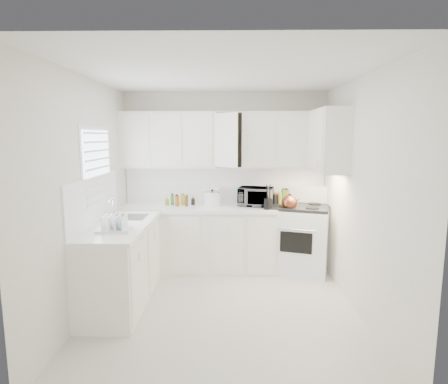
{
  "coord_description": "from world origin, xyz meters",
  "views": [
    {
      "loc": [
        0.07,
        -4.0,
        1.96
      ],
      "look_at": [
        0.0,
        0.7,
        1.25
      ],
      "focal_mm": 29.88,
      "sensor_mm": 36.0,
      "label": 1
    }
  ],
  "objects_px": {
    "stove": "(299,229)",
    "rice_cooker": "(212,198)",
    "microwave": "(256,195)",
    "dish_rack": "(114,222)",
    "utensil_crock": "(268,196)",
    "tea_kettle": "(289,201)"
  },
  "relations": [
    {
      "from": "stove",
      "to": "rice_cooker",
      "type": "relative_size",
      "value": 5.11
    },
    {
      "from": "microwave",
      "to": "dish_rack",
      "type": "height_order",
      "value": "microwave"
    },
    {
      "from": "microwave",
      "to": "rice_cooker",
      "type": "xyz_separation_m",
      "value": [
        -0.63,
        -0.03,
        -0.04
      ]
    },
    {
      "from": "stove",
      "to": "microwave",
      "type": "xyz_separation_m",
      "value": [
        -0.63,
        0.1,
        0.49
      ]
    },
    {
      "from": "microwave",
      "to": "utensil_crock",
      "type": "xyz_separation_m",
      "value": [
        0.15,
        -0.27,
        0.02
      ]
    },
    {
      "from": "rice_cooker",
      "to": "dish_rack",
      "type": "relative_size",
      "value": 0.69
    },
    {
      "from": "stove",
      "to": "utensil_crock",
      "type": "relative_size",
      "value": 3.41
    },
    {
      "from": "stove",
      "to": "tea_kettle",
      "type": "xyz_separation_m",
      "value": [
        -0.18,
        -0.16,
        0.44
      ]
    },
    {
      "from": "tea_kettle",
      "to": "microwave",
      "type": "bearing_deg",
      "value": 172.0
    },
    {
      "from": "rice_cooker",
      "to": "microwave",
      "type": "bearing_deg",
      "value": 19.93
    },
    {
      "from": "stove",
      "to": "tea_kettle",
      "type": "relative_size",
      "value": 4.71
    },
    {
      "from": "microwave",
      "to": "rice_cooker",
      "type": "height_order",
      "value": "microwave"
    },
    {
      "from": "microwave",
      "to": "dish_rack",
      "type": "distance_m",
      "value": 2.2
    },
    {
      "from": "stove",
      "to": "dish_rack",
      "type": "height_order",
      "value": "stove"
    },
    {
      "from": "stove",
      "to": "dish_rack",
      "type": "bearing_deg",
      "value": -130.39
    },
    {
      "from": "stove",
      "to": "tea_kettle",
      "type": "distance_m",
      "value": 0.5
    },
    {
      "from": "dish_rack",
      "to": "microwave",
      "type": "bearing_deg",
      "value": 40.56
    },
    {
      "from": "rice_cooker",
      "to": "tea_kettle",
      "type": "bearing_deg",
      "value": 5.28
    },
    {
      "from": "tea_kettle",
      "to": "dish_rack",
      "type": "bearing_deg",
      "value": -127.41
    },
    {
      "from": "stove",
      "to": "rice_cooker",
      "type": "height_order",
      "value": "stove"
    },
    {
      "from": "stove",
      "to": "rice_cooker",
      "type": "xyz_separation_m",
      "value": [
        -1.26,
        0.07,
        0.45
      ]
    },
    {
      "from": "stove",
      "to": "rice_cooker",
      "type": "bearing_deg",
      "value": -165.22
    }
  ]
}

